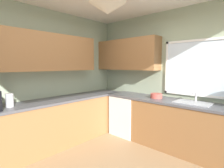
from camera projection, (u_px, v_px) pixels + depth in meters
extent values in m
cube|color=#9EAD8E|center=(172.00, 77.00, 3.53)|extent=(3.78, 0.06, 2.65)
cube|color=#9EAD8E|center=(40.00, 77.00, 3.39)|extent=(0.06, 3.87, 2.65)
cube|color=silver|center=(200.00, 68.00, 3.14)|extent=(1.21, 0.02, 0.96)
cube|color=white|center=(201.00, 40.00, 3.08)|extent=(1.29, 0.04, 0.04)
cube|color=white|center=(198.00, 95.00, 3.18)|extent=(1.29, 0.04, 0.04)
cube|color=white|center=(167.00, 68.00, 3.55)|extent=(0.04, 0.04, 1.04)
cube|color=olive|center=(32.00, 51.00, 3.06)|extent=(0.32, 2.62, 0.70)
cube|color=olive|center=(127.00, 55.00, 4.04)|extent=(1.59, 0.32, 0.70)
cone|color=silver|center=(108.00, 8.00, 2.04)|extent=(0.44, 0.44, 0.14)
cube|color=olive|center=(50.00, 125.00, 3.26)|extent=(0.62, 3.45, 0.87)
cube|color=#4C4C51|center=(49.00, 101.00, 3.21)|extent=(0.65, 3.48, 0.04)
cube|color=olive|center=(174.00, 126.00, 3.24)|extent=(2.84, 0.62, 0.87)
cube|color=#4C4C51|center=(175.00, 102.00, 3.19)|extent=(2.87, 0.65, 0.04)
cube|color=white|center=(127.00, 115.00, 3.94)|extent=(0.60, 0.60, 0.86)
cylinder|color=#B7B7BC|center=(10.00, 100.00, 2.70)|extent=(0.12, 0.12, 0.21)
cube|color=#9EA0A5|center=(193.00, 103.00, 2.98)|extent=(0.58, 0.40, 0.02)
cylinder|color=#B7B7BC|center=(196.00, 97.00, 3.09)|extent=(0.03, 0.03, 0.18)
cylinder|color=#B7B7BC|center=(194.00, 93.00, 3.00)|extent=(0.02, 0.20, 0.02)
cylinder|color=#B74C42|center=(156.00, 96.00, 3.44)|extent=(0.23, 0.23, 0.09)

